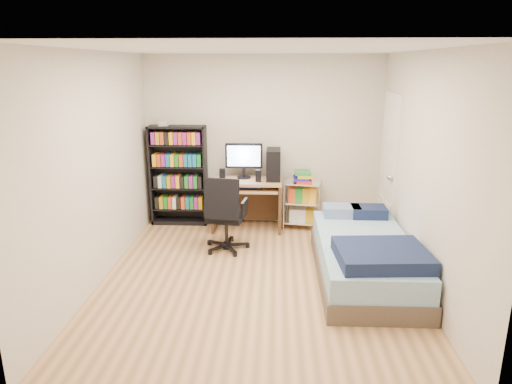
{
  "coord_description": "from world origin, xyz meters",
  "views": [
    {
      "loc": [
        0.2,
        -4.74,
        2.36
      ],
      "look_at": [
        -0.03,
        0.4,
        0.91
      ],
      "focal_mm": 32.0,
      "sensor_mm": 36.0,
      "label": 1
    }
  ],
  "objects_px": {
    "media_shelf": "(179,174)",
    "office_chair": "(226,227)",
    "computer_desk": "(254,184)",
    "bed": "(365,257)"
  },
  "relations": [
    {
      "from": "media_shelf",
      "to": "office_chair",
      "type": "xyz_separation_m",
      "value": [
        0.81,
        -1.03,
        -0.45
      ]
    },
    {
      "from": "computer_desk",
      "to": "bed",
      "type": "relative_size",
      "value": 0.6
    },
    {
      "from": "bed",
      "to": "media_shelf",
      "type": "bearing_deg",
      "value": 144.36
    },
    {
      "from": "media_shelf",
      "to": "bed",
      "type": "bearing_deg",
      "value": -35.64
    },
    {
      "from": "office_chair",
      "to": "bed",
      "type": "bearing_deg",
      "value": -16.09
    },
    {
      "from": "office_chair",
      "to": "bed",
      "type": "relative_size",
      "value": 0.48
    },
    {
      "from": "computer_desk",
      "to": "office_chair",
      "type": "distance_m",
      "value": 1.0
    },
    {
      "from": "office_chair",
      "to": "media_shelf",
      "type": "bearing_deg",
      "value": 136.08
    },
    {
      "from": "computer_desk",
      "to": "bed",
      "type": "bearing_deg",
      "value": -50.38
    },
    {
      "from": "computer_desk",
      "to": "office_chair",
      "type": "height_order",
      "value": "computer_desk"
    }
  ]
}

